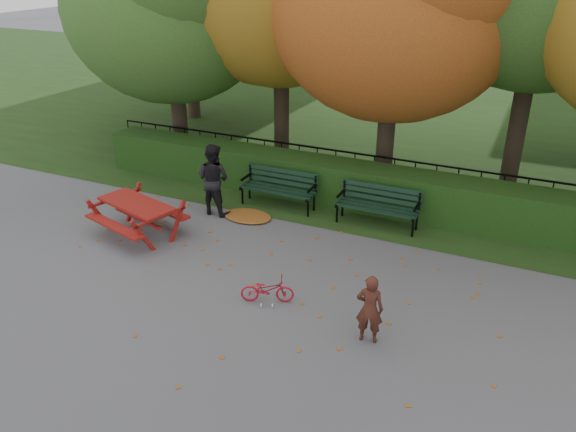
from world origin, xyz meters
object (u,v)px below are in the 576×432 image
at_px(bench_left, 279,185).
at_px(adult, 213,179).
at_px(picnic_table, 137,210).
at_px(bicycle, 267,290).
at_px(child, 370,309).
at_px(bench_right, 379,203).

bearing_deg(bench_left, adult, -140.84).
bearing_deg(picnic_table, bicycle, -1.54).
xyz_separation_m(child, bicycle, (-1.90, 0.29, -0.34)).
bearing_deg(bench_right, adult, -164.87).
height_order(bench_left, adult, adult).
relative_size(bench_left, picnic_table, 0.87).
distance_m(bench_right, bicycle, 3.83).
xyz_separation_m(bench_left, bench_right, (2.40, 0.00, 0.00)).
height_order(picnic_table, adult, adult).
distance_m(bench_left, adult, 1.57).
xyz_separation_m(adult, bicycle, (2.74, -2.75, -0.59)).
height_order(adult, bicycle, adult).
height_order(picnic_table, bicycle, picnic_table).
relative_size(picnic_table, child, 1.79).
relative_size(child, bicycle, 1.26).
distance_m(child, bicycle, 1.95).
height_order(bench_right, adult, adult).
height_order(bench_right, child, child).
relative_size(picnic_table, bicycle, 2.26).
distance_m(bench_right, adult, 3.74).
distance_m(bench_right, child, 4.15).
xyz_separation_m(bench_left, adult, (-1.19, -0.97, 0.31)).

